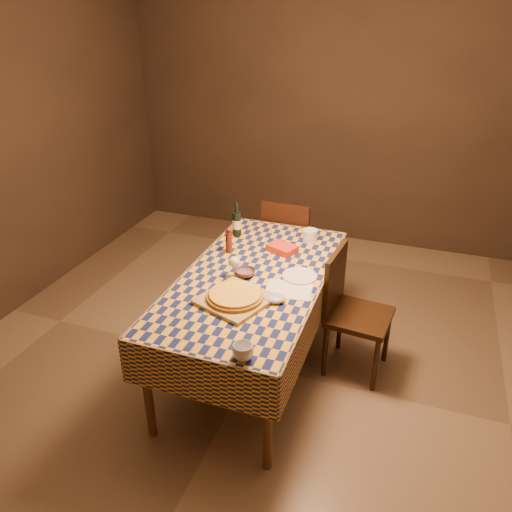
% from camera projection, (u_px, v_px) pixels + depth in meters
% --- Properties ---
extents(room, '(5.00, 5.10, 2.70)m').
position_uv_depth(room, '(253.00, 196.00, 3.12)').
color(room, brown).
rests_on(room, ground).
extents(dining_table, '(0.94, 1.84, 0.77)m').
position_uv_depth(dining_table, '(254.00, 286.00, 3.42)').
color(dining_table, brown).
rests_on(dining_table, ground).
extents(cutting_board, '(0.50, 0.50, 0.02)m').
position_uv_depth(cutting_board, '(235.00, 299.00, 3.10)').
color(cutting_board, '#A3884C').
rests_on(cutting_board, dining_table).
extents(pizza, '(0.45, 0.45, 0.04)m').
position_uv_depth(pizza, '(235.00, 295.00, 3.08)').
color(pizza, '#8F5B17').
rests_on(pizza, cutting_board).
extents(pepper_mill, '(0.06, 0.06, 0.20)m').
position_uv_depth(pepper_mill, '(229.00, 241.00, 3.66)').
color(pepper_mill, '#511B12').
rests_on(pepper_mill, dining_table).
extents(bowl, '(0.16, 0.16, 0.04)m').
position_uv_depth(bowl, '(245.00, 273.00, 3.38)').
color(bowl, '#5C424D').
rests_on(bowl, dining_table).
extents(wine_glass, '(0.08, 0.08, 0.15)m').
position_uv_depth(wine_glass, '(234.00, 263.00, 3.32)').
color(wine_glass, silver).
rests_on(wine_glass, dining_table).
extents(wine_bottle, '(0.09, 0.09, 0.28)m').
position_uv_depth(wine_bottle, '(237.00, 223.00, 3.92)').
color(wine_bottle, black).
rests_on(wine_bottle, dining_table).
extents(deli_tub, '(0.11, 0.11, 0.09)m').
position_uv_depth(deli_tub, '(310.00, 235.00, 3.86)').
color(deli_tub, silver).
rests_on(deli_tub, dining_table).
extents(takeout_container, '(0.24, 0.21, 0.05)m').
position_uv_depth(takeout_container, '(282.00, 248.00, 3.70)').
color(takeout_container, red).
rests_on(takeout_container, dining_table).
extents(white_plate, '(0.28, 0.28, 0.01)m').
position_uv_depth(white_plate, '(300.00, 276.00, 3.37)').
color(white_plate, silver).
rests_on(white_plate, dining_table).
extents(tumbler, '(0.14, 0.14, 0.09)m').
position_uv_depth(tumbler, '(243.00, 352.00, 2.58)').
color(tumbler, silver).
rests_on(tumbler, dining_table).
extents(flour_patch, '(0.31, 0.25, 0.00)m').
position_uv_depth(flour_patch, '(289.00, 290.00, 3.22)').
color(flour_patch, silver).
rests_on(flour_patch, dining_table).
extents(flour_bag, '(0.18, 0.16, 0.04)m').
position_uv_depth(flour_bag, '(274.00, 298.00, 3.09)').
color(flour_bag, '#92A4BB').
rests_on(flour_bag, dining_table).
extents(chair_far, '(0.43, 0.44, 0.93)m').
position_uv_depth(chair_far, '(288.00, 243.00, 4.42)').
color(chair_far, black).
rests_on(chair_far, ground).
extents(chair_right, '(0.47, 0.46, 0.93)m').
position_uv_depth(chair_right, '(349.00, 305.00, 3.51)').
color(chair_right, black).
rests_on(chair_right, ground).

